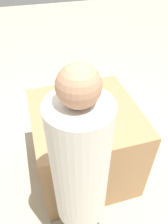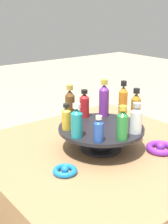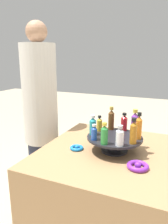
{
  "view_description": "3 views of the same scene",
  "coord_description": "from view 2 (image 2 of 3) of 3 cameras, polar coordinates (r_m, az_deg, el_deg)",
  "views": [
    {
      "loc": [
        -0.36,
        -1.23,
        1.88
      ],
      "look_at": [
        -0.07,
        -0.22,
        0.96
      ],
      "focal_mm": 35.0,
      "sensor_mm": 36.0,
      "label": 1
    },
    {
      "loc": [
        0.81,
        -0.71,
        1.28
      ],
      "look_at": [
        -0.02,
        -0.06,
        0.93
      ],
      "focal_mm": 50.0,
      "sensor_mm": 36.0,
      "label": 2
    },
    {
      "loc": [
        1.15,
        0.31,
        1.31
      ],
      "look_at": [
        -0.07,
        -0.23,
        0.97
      ],
      "focal_mm": 35.0,
      "sensor_mm": 36.0,
      "label": 3
    }
  ],
  "objects": [
    {
      "name": "display_stand",
      "position": [
        1.16,
        3.16,
        -3.88
      ],
      "size": [
        0.32,
        0.32,
        0.09
      ],
      "color": "black",
      "rests_on": "party_table"
    },
    {
      "name": "ribbon_bow_purple",
      "position": [
        1.2,
        13.81,
        -6.39
      ],
      "size": [
        0.11,
        0.11,
        0.03
      ],
      "color": "purple",
      "rests_on": "party_table"
    },
    {
      "name": "ribbon_bow_gold",
      "position": [
        1.37,
        -1.31,
        -2.77
      ],
      "size": [
        0.09,
        0.09,
        0.03
      ],
      "color": "gold",
      "rests_on": "party_table"
    },
    {
      "name": "bottle_teal",
      "position": [
        1.04,
        -1.36,
        -1.83
      ],
      "size": [
        0.04,
        0.04,
        0.12
      ],
      "color": "teal",
      "rests_on": "display_stand"
    },
    {
      "name": "bottle_orange",
      "position": [
        1.23,
        7.15,
        1.93
      ],
      "size": [
        0.03,
        0.03,
        0.15
      ],
      "color": "orange",
      "rests_on": "display_stand"
    },
    {
      "name": "bottle_brown",
      "position": [
        1.18,
        -2.59,
        1.27
      ],
      "size": [
        0.04,
        0.04,
        0.15
      ],
      "color": "brown",
      "rests_on": "display_stand"
    },
    {
      "name": "ribbon_bow_blue",
      "position": [
        1.02,
        -3.51,
        -10.64
      ],
      "size": [
        0.08,
        0.08,
        0.03
      ],
      "color": "blue",
      "rests_on": "party_table"
    },
    {
      "name": "bottle_red",
      "position": [
        1.24,
        0.07,
        1.38
      ],
      "size": [
        0.04,
        0.04,
        0.11
      ],
      "color": "#B21E23",
      "rests_on": "display_stand"
    },
    {
      "name": "bottle_green",
      "position": [
        1.03,
        7.04,
        -2.22
      ],
      "size": [
        0.04,
        0.04,
        0.12
      ],
      "color": "#288438",
      "rests_on": "display_stand"
    },
    {
      "name": "bottle_amber",
      "position": [
        1.17,
        9.42,
        0.68
      ],
      "size": [
        0.04,
        0.04,
        0.14
      ],
      "color": "#AD6B19",
      "rests_on": "display_stand"
    },
    {
      "name": "bottle_purple",
      "position": [
        1.25,
        3.67,
        2.35
      ],
      "size": [
        0.04,
        0.04,
        0.15
      ],
      "color": "#702D93",
      "rests_on": "display_stand"
    },
    {
      "name": "bottle_clear",
      "position": [
        1.1,
        9.52,
        -1.3
      ],
      "size": [
        0.04,
        0.04,
        0.11
      ],
      "color": "silver",
      "rests_on": "display_stand"
    },
    {
      "name": "bottle_gold",
      "position": [
        1.12,
        -3.26,
        -1.06
      ],
      "size": [
        0.03,
        0.03,
        0.1
      ],
      "color": "gold",
      "rests_on": "display_stand"
    },
    {
      "name": "bottle_blue",
      "position": [
        1.02,
        2.7,
        -3.24
      ],
      "size": [
        0.03,
        0.03,
        0.09
      ],
      "color": "#234CAD",
      "rests_on": "display_stand"
    }
  ]
}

